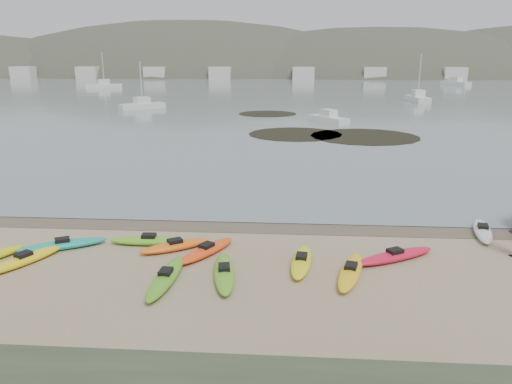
{
  "coord_description": "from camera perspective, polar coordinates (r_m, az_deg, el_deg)",
  "views": [
    {
      "loc": [
        1.58,
        -21.78,
        7.47
      ],
      "look_at": [
        0.0,
        0.0,
        1.5
      ],
      "focal_mm": 35.0,
      "sensor_mm": 36.0,
      "label": 1
    }
  ],
  "objects": [
    {
      "name": "wet_sand",
      "position": [
        22.8,
        -0.05,
        -3.83
      ],
      "size": [
        60.0,
        60.0,
        0.0
      ],
      "primitive_type": "plane",
      "color": "brown",
      "rests_on": "ground"
    },
    {
      "name": "kayaks",
      "position": [
        19.11,
        -4.89,
        -7.23
      ],
      "size": [
        21.57,
        9.14,
        0.34
      ],
      "color": "yellow",
      "rests_on": "ground"
    },
    {
      "name": "water",
      "position": [
        321.87,
        3.98,
        13.93
      ],
      "size": [
        1200.0,
        1200.0,
        0.0
      ],
      "primitive_type": "plane",
      "color": "slate",
      "rests_on": "ground"
    },
    {
      "name": "far_town",
      "position": [
        166.93,
        5.82,
        13.34
      ],
      "size": [
        199.0,
        5.0,
        4.0
      ],
      "color": "beige",
      "rests_on": "ground"
    },
    {
      "name": "ground",
      "position": [
        23.08,
        -0.0,
        -3.59
      ],
      "size": [
        600.0,
        600.0,
        0.0
      ],
      "primitive_type": "plane",
      "color": "tan",
      "rests_on": "ground"
    },
    {
      "name": "kelp_mats",
      "position": [
        53.21,
        6.63,
        7.15
      ],
      "size": [
        19.24,
        27.63,
        0.04
      ],
      "color": "black",
      "rests_on": "water"
    },
    {
      "name": "far_hills",
      "position": [
        220.28,
        14.17,
        8.74
      ],
      "size": [
        550.0,
        135.0,
        80.0
      ],
      "color": "#384235",
      "rests_on": "ground"
    },
    {
      "name": "moored_boats",
      "position": [
        104.8,
        5.72,
        11.43
      ],
      "size": [
        94.35,
        85.41,
        1.18
      ],
      "color": "silver",
      "rests_on": "ground"
    }
  ]
}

